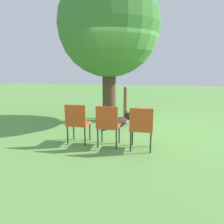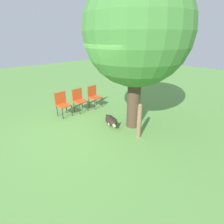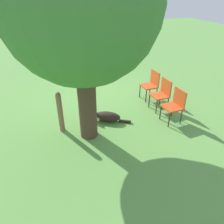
{
  "view_description": "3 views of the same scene",
  "coord_description": "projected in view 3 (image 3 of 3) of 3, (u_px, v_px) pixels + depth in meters",
  "views": [
    {
      "loc": [
        -5.79,
        -0.3,
        1.6
      ],
      "look_at": [
        -0.37,
        0.84,
        0.48
      ],
      "focal_mm": 35.0,
      "sensor_mm": 36.0,
      "label": 1
    },
    {
      "loc": [
        3.71,
        -2.88,
        2.64
      ],
      "look_at": [
        -0.04,
        0.85,
        0.37
      ],
      "focal_mm": 28.0,
      "sensor_mm": 36.0,
      "label": 2
    },
    {
      "loc": [
        1.63,
        5.21,
        3.07
      ],
      "look_at": [
        -0.1,
        0.79,
        0.27
      ],
      "focal_mm": 35.0,
      "sensor_mm": 36.0,
      "label": 3
    }
  ],
  "objects": [
    {
      "name": "oak_tree",
      "position": [
        81.0,
        5.0,
        3.75
      ],
      "size": [
        2.91,
        2.91,
        4.23
      ],
      "color": "#4C3828",
      "rests_on": "ground_plane"
    },
    {
      "name": "red_chair_2",
      "position": [
        175.0,
        104.0,
        5.42
      ],
      "size": [
        0.43,
        0.45,
        0.86
      ],
      "rotation": [
        0.0,
        0.0,
        0.02
      ],
      "color": "#D14C1E",
      "rests_on": "ground_plane"
    },
    {
      "name": "fence_post",
      "position": [
        60.0,
        112.0,
        5.05
      ],
      "size": [
        0.12,
        0.12,
        1.02
      ],
      "color": "#846647",
      "rests_on": "ground_plane"
    },
    {
      "name": "red_chair_1",
      "position": [
        162.0,
        93.0,
        5.98
      ],
      "size": [
        0.43,
        0.45,
        0.86
      ],
      "rotation": [
        0.0,
        0.0,
        0.02
      ],
      "color": "#D14C1E",
      "rests_on": "ground_plane"
    },
    {
      "name": "ground_plane",
      "position": [
        99.0,
        108.0,
        6.25
      ],
      "size": [
        30.0,
        30.0,
        0.0
      ],
      "primitive_type": "plane",
      "color": "#609947"
    },
    {
      "name": "red_chair_0",
      "position": [
        151.0,
        83.0,
        6.54
      ],
      "size": [
        0.43,
        0.45,
        0.86
      ],
      "rotation": [
        0.0,
        0.0,
        0.02
      ],
      "color": "#D14C1E",
      "rests_on": "ground_plane"
    },
    {
      "name": "dog",
      "position": [
        104.0,
        116.0,
        5.61
      ],
      "size": [
        1.05,
        0.71,
        0.39
      ],
      "rotation": [
        0.0,
        0.0,
        5.73
      ],
      "color": "#2D231C",
      "rests_on": "ground_plane"
    }
  ]
}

